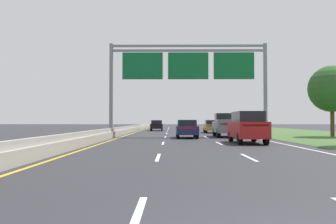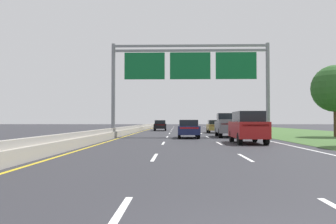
# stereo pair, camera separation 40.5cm
# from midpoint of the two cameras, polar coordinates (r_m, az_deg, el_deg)

# --- Properties ---
(ground_plane) EXTENTS (220.00, 220.00, 0.00)m
(ground_plane) POSITION_cam_midpoint_polar(r_m,az_deg,el_deg) (38.92, 2.16, -3.63)
(ground_plane) COLOR #2B2B30
(lane_striping) EXTENTS (11.96, 106.00, 0.01)m
(lane_striping) POSITION_cam_midpoint_polar(r_m,az_deg,el_deg) (38.47, 2.18, -3.65)
(lane_striping) COLOR white
(lane_striping) RESTS_ON ground
(grass_verge_right) EXTENTS (14.00, 110.00, 0.02)m
(grass_verge_right) POSITION_cam_midpoint_polar(r_m,az_deg,el_deg) (41.72, 21.72, -3.37)
(grass_verge_right) COLOR #3D602D
(grass_verge_right) RESTS_ON ground
(median_barrier_concrete) EXTENTS (0.60, 110.00, 0.85)m
(median_barrier_concrete) POSITION_cam_midpoint_polar(r_m,az_deg,el_deg) (39.28, -7.52, -3.08)
(median_barrier_concrete) COLOR #A8A399
(median_barrier_concrete) RESTS_ON ground
(overhead_sign_gantry) EXTENTS (15.06, 0.42, 8.88)m
(overhead_sign_gantry) POSITION_cam_midpoint_polar(r_m,az_deg,el_deg) (33.62, 2.94, 6.83)
(overhead_sign_gantry) COLOR gray
(overhead_sign_gantry) RESTS_ON ground
(pickup_truck_grey) EXTENTS (2.14, 5.45, 2.20)m
(pickup_truck_grey) POSITION_cam_midpoint_polar(r_m,az_deg,el_deg) (33.01, 8.99, -2.14)
(pickup_truck_grey) COLOR slate
(pickup_truck_grey) RESTS_ON ground
(car_black_left_lane_sedan) EXTENTS (1.93, 4.44, 1.57)m
(car_black_left_lane_sedan) POSITION_cam_midpoint_polar(r_m,az_deg,el_deg) (52.59, -2.08, -2.16)
(car_black_left_lane_sedan) COLOR black
(car_black_left_lane_sedan) RESTS_ON ground
(car_navy_centre_lane_sedan) EXTENTS (1.84, 4.41, 1.57)m
(car_navy_centre_lane_sedan) POSITION_cam_midpoint_polar(r_m,az_deg,el_deg) (30.59, 2.68, -2.70)
(car_navy_centre_lane_sedan) COLOR #161E47
(car_navy_centre_lane_sedan) RESTS_ON ground
(car_gold_right_lane_sedan) EXTENTS (1.87, 4.42, 1.57)m
(car_gold_right_lane_sedan) POSITION_cam_midpoint_polar(r_m,az_deg,el_deg) (43.62, 6.86, -2.31)
(car_gold_right_lane_sedan) COLOR #A38438
(car_gold_right_lane_sedan) RESTS_ON ground
(car_red_right_lane_suv) EXTENTS (1.90, 4.70, 2.11)m
(car_red_right_lane_suv) POSITION_cam_midpoint_polar(r_m,az_deg,el_deg) (23.95, 12.29, -2.35)
(car_red_right_lane_suv) COLOR maroon
(car_red_right_lane_suv) RESTS_ON ground
(roadside_tree_mid) EXTENTS (4.36, 4.36, 6.67)m
(roadside_tree_mid) POSITION_cam_midpoint_polar(r_m,az_deg,el_deg) (36.16, 24.81, 3.44)
(roadside_tree_mid) COLOR #4C3823
(roadside_tree_mid) RESTS_ON ground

